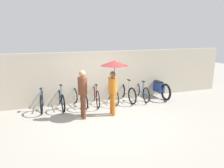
{
  "coord_description": "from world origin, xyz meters",
  "views": [
    {
      "loc": [
        -2.31,
        -6.74,
        2.95
      ],
      "look_at": [
        0.47,
        1.03,
        1.0
      ],
      "focal_mm": 35.0,
      "sensor_mm": 36.0,
      "label": 1
    }
  ],
  "objects": [
    {
      "name": "parked_bicycle_2",
      "position": [
        -0.72,
        1.73,
        0.37
      ],
      "size": [
        0.53,
        1.67,
        1.1
      ],
      "rotation": [
        0.0,
        0.0,
        1.78
      ],
      "color": "black",
      "rests_on": "ground"
    },
    {
      "name": "parked_bicycle_4",
      "position": [
        0.71,
        1.78,
        0.37
      ],
      "size": [
        0.44,
        1.66,
        1.0
      ],
      "rotation": [
        0.0,
        0.0,
        1.58
      ],
      "color": "black",
      "rests_on": "ground"
    },
    {
      "name": "parked_bicycle_6",
      "position": [
        2.14,
        1.77,
        0.36
      ],
      "size": [
        0.44,
        1.74,
        1.08
      ],
      "rotation": [
        0.0,
        0.0,
        1.5
      ],
      "color": "black",
      "rests_on": "ground"
    },
    {
      "name": "parked_bicycle_1",
      "position": [
        -1.43,
        1.78,
        0.37
      ],
      "size": [
        0.44,
        1.75,
        1.02
      ],
      "rotation": [
        0.0,
        0.0,
        1.61
      ],
      "color": "black",
      "rests_on": "ground"
    },
    {
      "name": "pedestrian_leading",
      "position": [
        -0.82,
        0.42,
        1.01
      ],
      "size": [
        0.32,
        0.32,
        1.72
      ],
      "rotation": [
        0.0,
        0.0,
        3.21
      ],
      "color": "brown",
      "rests_on": "ground"
    },
    {
      "name": "ground_plane",
      "position": [
        0.0,
        0.0,
        0.0
      ],
      "size": [
        30.0,
        30.0,
        0.0
      ],
      "primitive_type": "plane",
      "color": "gray"
    },
    {
      "name": "back_wall",
      "position": [
        0.0,
        2.21,
        1.09
      ],
      "size": [
        13.22,
        0.12,
        2.18
      ],
      "color": "#B2A893",
      "rests_on": "ground"
    },
    {
      "name": "parked_bicycle_5",
      "position": [
        1.43,
        1.79,
        0.37
      ],
      "size": [
        0.44,
        1.79,
        1.09
      ],
      "rotation": [
        0.0,
        0.0,
        1.62
      ],
      "color": "black",
      "rests_on": "ground"
    },
    {
      "name": "parked_bicycle_3",
      "position": [
        0.0,
        1.77,
        0.38
      ],
      "size": [
        0.44,
        1.79,
        0.96
      ],
      "rotation": [
        0.0,
        0.0,
        1.47
      ],
      "color": "black",
      "rests_on": "ground"
    },
    {
      "name": "parked_bicycle_0",
      "position": [
        -2.14,
        1.82,
        0.38
      ],
      "size": [
        0.44,
        1.71,
        1.08
      ],
      "rotation": [
        0.0,
        0.0,
        1.48
      ],
      "color": "black",
      "rests_on": "ground"
    },
    {
      "name": "motorcycle",
      "position": [
        3.08,
        1.86,
        0.43
      ],
      "size": [
        0.58,
        2.06,
        0.95
      ],
      "rotation": [
        0.0,
        0.0,
        1.55
      ],
      "color": "black",
      "rests_on": "ground"
    },
    {
      "name": "pedestrian_center",
      "position": [
        0.27,
        0.29,
        1.57
      ],
      "size": [
        0.96,
        0.96,
        2.02
      ],
      "rotation": [
        0.0,
        0.0,
        3.21
      ],
      "color": "#C66B1E",
      "rests_on": "ground"
    }
  ]
}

